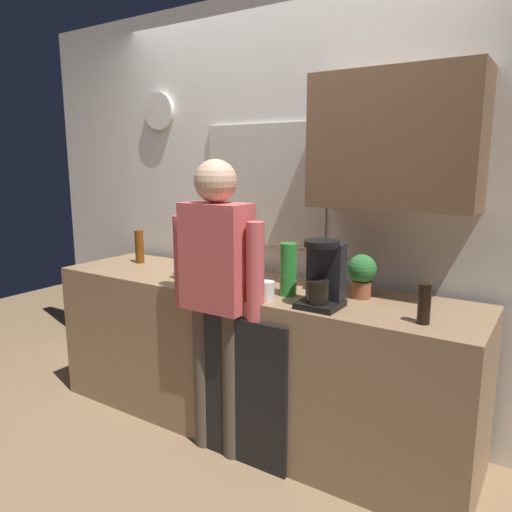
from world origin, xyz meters
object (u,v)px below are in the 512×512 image
at_px(bottle_clear_soda, 288,269).
at_px(cup_yellow_cup, 181,268).
at_px(storage_canister, 326,276).
at_px(coffee_maker, 323,277).
at_px(potted_plant, 362,273).
at_px(bottle_amber_beer, 139,247).
at_px(person_at_sink, 217,285).
at_px(cup_white_mug, 267,290).
at_px(dish_soap, 179,266).
at_px(bottle_dark_sauce, 424,304).

xyz_separation_m(bottle_clear_soda, cup_yellow_cup, (-0.80, 0.05, -0.10)).
bearing_deg(storage_canister, bottle_clear_soda, -125.17).
xyz_separation_m(coffee_maker, potted_plant, (0.11, 0.24, -0.01)).
bearing_deg(bottle_amber_beer, person_at_sink, -21.55).
relative_size(coffee_maker, person_at_sink, 0.21).
relative_size(cup_white_mug, dish_soap, 0.53).
bearing_deg(dish_soap, bottle_clear_soda, 2.86).
height_order(cup_yellow_cup, dish_soap, dish_soap).
bearing_deg(coffee_maker, bottle_amber_beer, 170.78).
relative_size(bottle_amber_beer, dish_soap, 1.28).
xyz_separation_m(coffee_maker, cup_white_mug, (-0.29, -0.05, -0.10)).
xyz_separation_m(cup_yellow_cup, potted_plant, (1.14, 0.11, 0.09)).
relative_size(bottle_clear_soda, dish_soap, 1.56).
bearing_deg(storage_canister, cup_white_mug, -120.12).
height_order(bottle_dark_sauce, storage_canister, bottle_dark_sauce).
xyz_separation_m(bottle_dark_sauce, dish_soap, (-1.46, 0.04, -0.01)).
height_order(potted_plant, person_at_sink, person_at_sink).
bearing_deg(cup_white_mug, dish_soap, 172.21).
bearing_deg(bottle_clear_soda, bottle_dark_sauce, -6.28).
xyz_separation_m(coffee_maker, bottle_clear_soda, (-0.24, 0.08, -0.01)).
height_order(bottle_amber_beer, cup_yellow_cup, bottle_amber_beer).
xyz_separation_m(bottle_amber_beer, bottle_dark_sauce, (2.00, -0.25, -0.03)).
bearing_deg(dish_soap, bottle_dark_sauce, -1.68).
bearing_deg(person_at_sink, bottle_clear_soda, 30.91).
distance_m(bottle_clear_soda, storage_canister, 0.23).
bearing_deg(bottle_dark_sauce, coffee_maker, 179.84).
distance_m(bottle_dark_sauce, dish_soap, 1.46).
bearing_deg(cup_yellow_cup, potted_plant, 5.74).
distance_m(cup_white_mug, person_at_sink, 0.27).
relative_size(bottle_amber_beer, potted_plant, 1.00).
relative_size(bottle_amber_beer, cup_white_mug, 2.42).
distance_m(coffee_maker, bottle_amber_beer, 1.54).
bearing_deg(bottle_amber_beer, potted_plant, -0.16).
relative_size(bottle_clear_soda, cup_white_mug, 2.95).
distance_m(bottle_amber_beer, cup_white_mug, 1.27).
height_order(bottle_amber_beer, dish_soap, bottle_amber_beer).
distance_m(coffee_maker, storage_canister, 0.29).
bearing_deg(bottle_amber_beer, bottle_dark_sauce, -7.06).
xyz_separation_m(bottle_amber_beer, bottle_clear_soda, (1.28, -0.17, 0.03)).
distance_m(cup_yellow_cup, person_at_sink, 0.56).
xyz_separation_m(cup_white_mug, storage_canister, (0.18, 0.31, 0.04)).
bearing_deg(coffee_maker, dish_soap, 177.56).
height_order(bottle_amber_beer, potted_plant, same).
relative_size(potted_plant, storage_canister, 1.35).
height_order(bottle_amber_beer, bottle_dark_sauce, bottle_amber_beer).
bearing_deg(storage_canister, potted_plant, -5.54).
distance_m(bottle_dark_sauce, potted_plant, 0.45).
relative_size(cup_yellow_cup, person_at_sink, 0.05).
bearing_deg(potted_plant, bottle_dark_sauce, -32.71).
bearing_deg(bottle_clear_soda, coffee_maker, -18.21).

